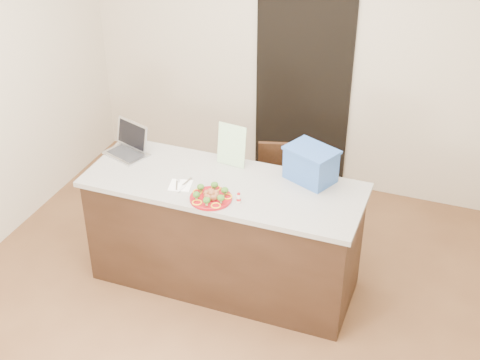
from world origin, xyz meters
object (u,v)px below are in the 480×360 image
at_px(napkin, 180,185).
at_px(laptop, 129,145).
at_px(yogurt_bottle, 239,198).
at_px(island, 224,233).
at_px(plate, 211,198).
at_px(chair, 278,190).
at_px(blue_box, 311,164).

bearing_deg(napkin, laptop, 151.65).
relative_size(napkin, laptop, 0.41).
distance_m(napkin, yogurt_bottle, 0.47).
height_order(island, plate, plate).
bearing_deg(laptop, chair, 43.27).
bearing_deg(plate, blue_box, 40.94).
xyz_separation_m(yogurt_bottle, laptop, (-1.06, 0.37, 0.03)).
bearing_deg(island, chair, 70.84).
distance_m(plate, blue_box, 0.78).
bearing_deg(plate, yogurt_bottle, 11.82).
relative_size(plate, laptop, 0.79).
height_order(laptop, chair, laptop).
xyz_separation_m(laptop, blue_box, (1.44, 0.09, 0.07)).
bearing_deg(laptop, blue_box, 23.47).
bearing_deg(chair, yogurt_bottle, -108.24).
height_order(plate, napkin, plate).
relative_size(napkin, yogurt_bottle, 2.21).
distance_m(island, plate, 0.52).
height_order(napkin, laptop, laptop).
bearing_deg(chair, plate, -120.39).
bearing_deg(yogurt_bottle, island, 134.91).
relative_size(island, napkin, 13.24).
bearing_deg(yogurt_bottle, chair, 87.86).
height_order(yogurt_bottle, chair, yogurt_bottle).
xyz_separation_m(island, chair, (0.23, 0.65, 0.06)).
bearing_deg(napkin, blue_box, 25.74).
xyz_separation_m(napkin, yogurt_bottle, (0.47, -0.05, 0.03)).
xyz_separation_m(plate, napkin, (-0.28, 0.09, -0.01)).
height_order(plate, blue_box, blue_box).
height_order(blue_box, chair, blue_box).
relative_size(island, chair, 2.26).
xyz_separation_m(blue_box, chair, (-0.35, 0.38, -0.53)).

